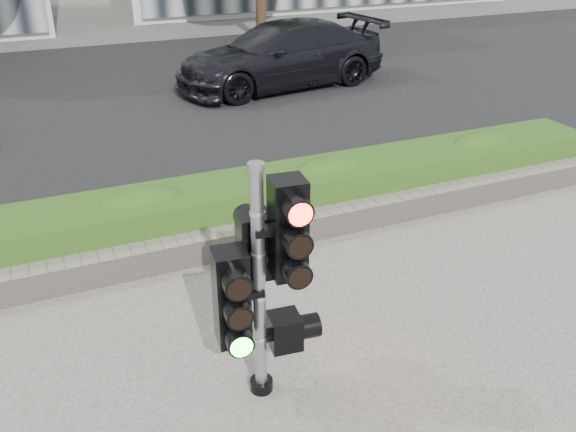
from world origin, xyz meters
The scene contains 7 objects.
ground centered at (0.00, 0.00, 0.00)m, with size 120.00×120.00×0.00m, color #51514C.
road centered at (0.00, 10.00, 0.01)m, with size 60.00×13.00×0.02m, color black.
curb centered at (0.00, 3.15, 0.06)m, with size 60.00×0.25×0.12m, color gray.
stone_wall centered at (0.00, 1.90, 0.20)m, with size 12.00×0.32×0.34m, color gray.
hedge centered at (0.00, 2.55, 0.37)m, with size 12.00×1.00×0.68m, color #55892A.
traffic_signal centered at (-0.76, -0.54, 1.26)m, with size 0.79×0.60×2.23m.
car_dark centered at (3.61, 9.35, 0.80)m, with size 2.17×5.34×1.55m, color black.
Camera 1 is at (-2.30, -4.61, 3.98)m, focal length 38.00 mm.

